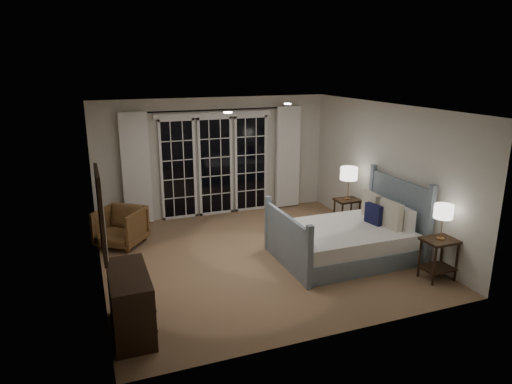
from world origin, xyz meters
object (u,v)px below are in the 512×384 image
object	(u,v)px
nightstand_right	(347,209)
lamp_left	(444,212)
dresser	(130,302)
bed	(347,239)
armchair	(121,227)
lamp_right	(349,174)
nightstand_left	(439,253)

from	to	relation	value
nightstand_right	lamp_left	size ratio (longest dim) A/B	1.12
nightstand_right	lamp_left	world-z (taller)	lamp_left
dresser	nightstand_right	bearing A→B (deg)	26.73
bed	nightstand_right	xyz separation A→B (m)	(0.74, 1.22, 0.07)
armchair	bed	bearing A→B (deg)	8.54
nightstand_right	dresser	size ratio (longest dim) A/B	0.55
nightstand_right	dresser	bearing A→B (deg)	-153.27
nightstand_right	armchair	xyz separation A→B (m)	(-4.26, 0.68, -0.05)
lamp_left	lamp_right	size ratio (longest dim) A/B	0.84
bed	lamp_right	xyz separation A→B (m)	(0.74, 1.22, 0.79)
lamp_left	armchair	bearing A→B (deg)	144.70
lamp_right	armchair	bearing A→B (deg)	170.96
bed	lamp_left	world-z (taller)	bed
lamp_left	armchair	size ratio (longest dim) A/B	0.70
nightstand_left	lamp_left	xyz separation A→B (m)	(0.00, 0.00, 0.65)
lamp_left	dresser	bearing A→B (deg)	177.45
nightstand_left	armchair	xyz separation A→B (m)	(-4.36, 3.09, -0.08)
bed	armchair	world-z (taller)	bed
lamp_left	armchair	distance (m)	5.39
bed	lamp_left	distance (m)	1.64
bed	armchair	bearing A→B (deg)	151.69
nightstand_right	lamp_right	xyz separation A→B (m)	(0.00, 0.00, 0.72)
bed	lamp_left	bearing A→B (deg)	-54.72
nightstand_left	dresser	distance (m)	4.50
lamp_left	dresser	world-z (taller)	lamp_left
nightstand_left	nightstand_right	bearing A→B (deg)	92.45
lamp_right	dresser	bearing A→B (deg)	-153.27
nightstand_right	armchair	distance (m)	4.31
bed	nightstand_left	distance (m)	1.47
lamp_left	lamp_right	bearing A→B (deg)	92.45
lamp_left	armchair	world-z (taller)	lamp_left
bed	armchair	distance (m)	4.00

